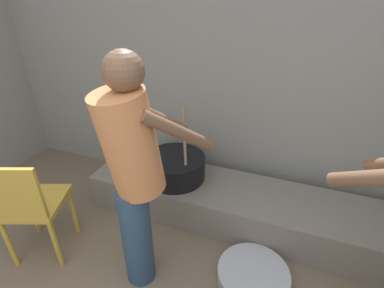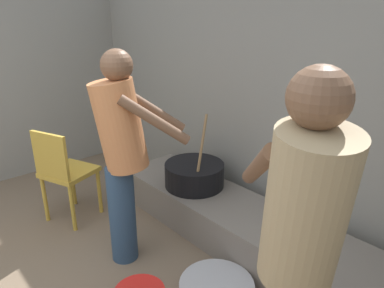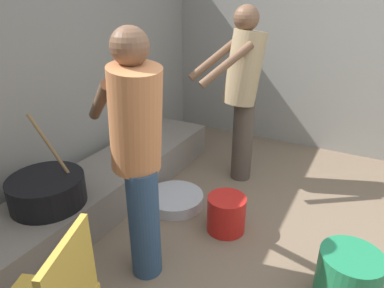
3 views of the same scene
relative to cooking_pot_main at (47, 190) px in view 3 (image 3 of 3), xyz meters
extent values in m
cube|color=gray|center=(0.33, 0.52, 0.62)|extent=(5.13, 0.20, 2.11)
cube|color=slate|center=(0.61, 0.00, -0.27)|extent=(2.70, 0.60, 0.33)
cylinder|color=black|center=(0.00, 0.00, 0.00)|extent=(0.54, 0.54, 0.21)
cylinder|color=#937047|center=(0.09, 0.00, 0.30)|extent=(0.14, 0.24, 0.51)
cylinder|color=navy|center=(0.07, -0.80, -0.05)|extent=(0.20, 0.20, 0.77)
cylinder|color=#D17F4C|center=(0.09, -0.77, 0.64)|extent=(0.46, 0.49, 0.66)
sphere|color=brown|center=(0.09, -0.77, 1.05)|extent=(0.21, 0.21, 0.21)
cylinder|color=brown|center=(0.33, -0.65, 0.71)|extent=(0.32, 0.43, 0.36)
cylinder|color=brown|center=(0.11, -0.50, 0.71)|extent=(0.32, 0.43, 0.36)
cylinder|color=#4C4238|center=(1.59, -0.89, -0.04)|extent=(0.20, 0.20, 0.80)
cylinder|color=tan|center=(1.56, -0.87, 0.68)|extent=(0.49, 0.48, 0.68)
sphere|color=brown|center=(1.56, -0.86, 1.10)|extent=(0.22, 0.22, 0.22)
cylinder|color=brown|center=(1.48, -0.61, 0.75)|extent=(0.41, 0.38, 0.37)
cylinder|color=brown|center=(1.30, -0.81, 0.75)|extent=(0.41, 0.38, 0.37)
cube|color=gold|center=(-0.69, -1.01, 0.24)|extent=(0.37, 0.16, 0.40)
cylinder|color=#1E7A4C|center=(0.42, -2.01, -0.25)|extent=(0.36, 0.36, 0.37)
cylinder|color=red|center=(0.73, -1.10, -0.29)|extent=(0.30, 0.30, 0.29)
cylinder|color=#B7B7BC|center=(0.84, -0.56, -0.39)|extent=(0.51, 0.51, 0.10)
camera|label=1|loc=(0.90, -1.93, 1.40)|focal=26.35mm
camera|label=2|loc=(2.12, -1.93, 1.36)|focal=32.71mm
camera|label=3|loc=(-1.37, -1.93, 1.32)|focal=32.21mm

